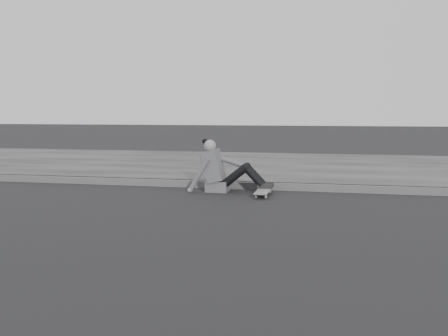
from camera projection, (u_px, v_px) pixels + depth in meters
The scene contains 5 objects.
ground at pixel (303, 225), 5.85m from camera, with size 80.00×80.00×0.00m, color black.
curb at pixel (311, 187), 8.35m from camera, with size 24.00×0.16×0.12m, color #4E4E4E.
sidewalk at pixel (316, 167), 11.28m from camera, with size 24.00×6.00×0.12m, color #3A3A3A.
skateboard at pixel (263, 191), 7.90m from camera, with size 0.20×0.78×0.09m.
seated_woman at pixel (221, 170), 8.26m from camera, with size 1.38×0.46×0.88m.
Camera 1 is at (0.28, -5.80, 1.34)m, focal length 40.00 mm.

